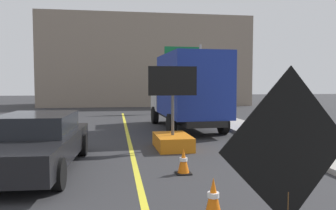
% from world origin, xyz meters
% --- Properties ---
extents(lane_center_stripe, '(0.14, 36.00, 0.01)m').
position_xyz_m(lane_center_stripe, '(0.00, 6.00, 0.00)').
color(lane_center_stripe, yellow).
rests_on(lane_center_stripe, ground).
extents(roadwork_sign, '(1.60, 0.39, 2.33)m').
position_xyz_m(roadwork_sign, '(1.25, 3.22, 1.47)').
color(roadwork_sign, '#593819').
rests_on(roadwork_sign, ground).
extents(arrow_board_trailer, '(1.60, 1.83, 2.70)m').
position_xyz_m(arrow_board_trailer, '(1.36, 10.87, 0.48)').
color(arrow_board_trailer, orange).
rests_on(arrow_board_trailer, ground).
extents(box_truck, '(2.76, 6.63, 3.43)m').
position_xyz_m(box_truck, '(2.80, 15.35, 1.84)').
color(box_truck, black).
rests_on(box_truck, ground).
extents(pickup_car, '(2.25, 5.03, 1.38)m').
position_xyz_m(pickup_car, '(-2.45, 8.71, 0.70)').
color(pickup_car, black).
rests_on(pickup_car, ground).
extents(highway_guide_sign, '(2.79, 0.25, 5.00)m').
position_xyz_m(highway_guide_sign, '(4.96, 24.40, 3.42)').
color(highway_guide_sign, gray).
rests_on(highway_guide_sign, ground).
extents(far_building_block, '(19.52, 6.84, 8.38)m').
position_xyz_m(far_building_block, '(2.46, 33.48, 4.19)').
color(far_building_block, gray).
rests_on(far_building_block, ground).
extents(traffic_cone_near_sign, '(0.36, 0.36, 0.65)m').
position_xyz_m(traffic_cone_near_sign, '(1.05, 5.16, 0.32)').
color(traffic_cone_near_sign, black).
rests_on(traffic_cone_near_sign, ground).
extents(traffic_cone_mid_lane, '(0.36, 0.36, 0.60)m').
position_xyz_m(traffic_cone_mid_lane, '(1.10, 7.79, 0.30)').
color(traffic_cone_mid_lane, black).
rests_on(traffic_cone_mid_lane, ground).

